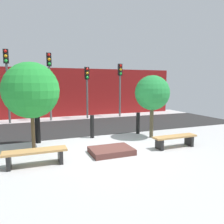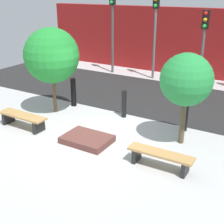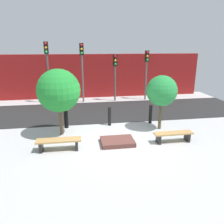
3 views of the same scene
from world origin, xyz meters
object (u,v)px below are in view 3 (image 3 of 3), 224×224
object	(u,v)px
traffic_light_mid_west	(82,63)
traffic_light_mid_east	(115,69)
bench_left	(59,142)
tree_behind_left_bench	(59,91)
planter_bed	(117,142)
tree_behind_right_bench	(162,91)
bollard_left	(110,116)
bollard_far_left	(66,117)
bench_right	(173,135)
traffic_light_east	(147,66)
bollard_center	(151,114)
traffic_light_west	(47,62)

from	to	relation	value
traffic_light_mid_west	traffic_light_mid_east	size ratio (longest dim) A/B	1.23
bench_left	tree_behind_left_bench	size ratio (longest dim) A/B	0.58
tree_behind_left_bench	planter_bed	bearing A→B (deg)	-30.27
tree_behind_right_bench	bollard_left	size ratio (longest dim) A/B	2.71
tree_behind_left_bench	tree_behind_right_bench	world-z (taller)	tree_behind_left_bench
tree_behind_right_bench	bollard_far_left	size ratio (longest dim) A/B	2.44
planter_bed	bollard_left	size ratio (longest dim) A/B	1.42
bench_right	traffic_light_mid_west	xyz separation A→B (m)	(-3.49, 7.44, 2.47)
traffic_light_east	bollard_center	bearing A→B (deg)	-104.43
traffic_light_mid_east	bollard_left	bearing A→B (deg)	-102.87
planter_bed	traffic_light_east	world-z (taller)	traffic_light_east
tree_behind_right_bench	traffic_light_mid_east	size ratio (longest dim) A/B	0.79
tree_behind_left_bench	bollard_center	distance (m)	4.83
traffic_light_mid_east	bollard_center	bearing A→B (deg)	-78.71
bollard_center	traffic_light_west	xyz separation A→B (m)	(-5.60, 5.03, 2.35)
traffic_light_mid_east	traffic_light_east	distance (m)	2.30
bench_right	planter_bed	bearing A→B (deg)	174.55
bollard_center	traffic_light_east	distance (m)	5.56
planter_bed	bollard_far_left	bearing A→B (deg)	134.27
traffic_light_mid_west	traffic_light_west	bearing A→B (deg)	180.00
planter_bed	tree_behind_right_bench	bearing A→B (deg)	30.27
traffic_light_mid_east	bench_left	bearing A→B (deg)	-115.13
traffic_light_west	traffic_light_mid_west	bearing A→B (deg)	-0.00
bench_right	planter_bed	size ratio (longest dim) A/B	1.22
bench_right	bollard_far_left	world-z (taller)	bollard_far_left
bench_right	bollard_left	size ratio (longest dim) A/B	1.72
bollard_far_left	traffic_light_west	world-z (taller)	traffic_light_west
bench_left	bench_right	bearing A→B (deg)	0.56
bollard_center	bollard_far_left	bearing A→B (deg)	180.00
bollard_left	traffic_light_mid_east	size ratio (longest dim) A/B	0.29
tree_behind_right_bench	traffic_light_mid_west	bearing A→B (deg)	120.70
traffic_light_west	traffic_light_mid_west	xyz separation A→B (m)	(2.30, -0.00, -0.06)
tree_behind_left_bench	traffic_light_west	xyz separation A→B (m)	(-1.11, 5.87, 0.80)
bench_right	traffic_light_mid_east	bearing A→B (deg)	98.53
bollard_left	tree_behind_left_bench	bearing A→B (deg)	-160.16
tree_behind_left_bench	traffic_light_west	size ratio (longest dim) A/B	0.72
traffic_light_mid_east	traffic_light_mid_west	bearing A→B (deg)	179.96
bollard_left	traffic_light_mid_east	bearing A→B (deg)	77.13
bench_left	bench_right	distance (m)	4.68
planter_bed	traffic_light_mid_west	size ratio (longest dim) A/B	0.34
bollard_far_left	bollard_left	world-z (taller)	bollard_far_left
traffic_light_mid_west	traffic_light_east	size ratio (longest dim) A/B	1.14
traffic_light_mid_west	traffic_light_east	world-z (taller)	traffic_light_mid_west
bench_left	traffic_light_mid_west	size ratio (longest dim) A/B	0.42
bench_right	traffic_light_east	xyz separation A→B (m)	(1.11, 7.44, 2.15)
traffic_light_west	traffic_light_east	size ratio (longest dim) A/B	1.16
bench_left	tree_behind_left_bench	distance (m)	2.32
planter_bed	tree_behind_right_bench	distance (m)	3.24
bollard_far_left	tree_behind_left_bench	bearing A→B (deg)	-102.43
traffic_light_mid_west	bench_right	bearing A→B (deg)	-64.88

